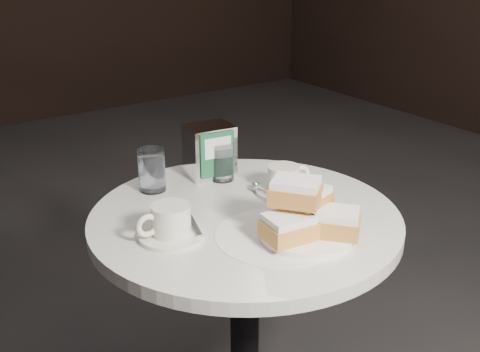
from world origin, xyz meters
name	(u,v)px	position (x,y,z in m)	size (l,w,h in m)	color
cafe_table	(245,289)	(0.00, 0.00, 0.55)	(0.70, 0.70, 0.74)	black
sugar_spill	(278,235)	(0.00, -0.13, 0.75)	(0.27, 0.27, 0.00)	white
beignet_plate	(307,217)	(0.04, -0.16, 0.79)	(0.26, 0.26, 0.13)	white
coffee_cup_left	(171,224)	(-0.19, 0.00, 0.78)	(0.15, 0.14, 0.07)	silver
coffee_cup_right	(284,181)	(0.14, 0.04, 0.77)	(0.15, 0.15, 0.07)	silver
water_glass_left	(152,171)	(-0.11, 0.24, 0.80)	(0.07, 0.07, 0.11)	white
water_glass_right	(222,162)	(0.07, 0.20, 0.79)	(0.06, 0.06, 0.10)	white
napkin_dispenser	(210,151)	(0.06, 0.24, 0.81)	(0.13, 0.11, 0.13)	white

